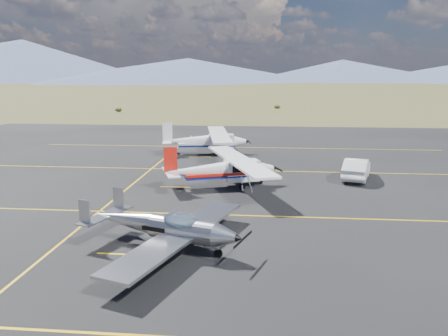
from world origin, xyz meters
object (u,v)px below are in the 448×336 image
(aircraft_low_wing, at_px, (167,227))
(sedan, at_px, (356,169))
(aircraft_plain, at_px, (206,140))
(aircraft_cessna, at_px, (223,169))

(aircraft_low_wing, height_order, sedan, aircraft_low_wing)
(aircraft_plain, bearing_deg, aircraft_low_wing, -96.11)
(aircraft_cessna, relative_size, sedan, 2.41)
(aircraft_low_wing, relative_size, sedan, 2.09)
(aircraft_low_wing, bearing_deg, aircraft_plain, 111.84)
(aircraft_cessna, bearing_deg, sedan, -1.34)
(aircraft_plain, xyz_separation_m, sedan, (11.83, -8.96, -0.56))
(aircraft_plain, distance_m, sedan, 14.85)
(aircraft_cessna, height_order, sedan, aircraft_cessna)
(aircraft_plain, bearing_deg, sedan, -46.68)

